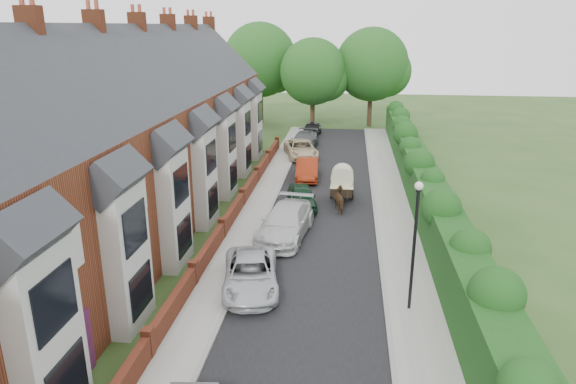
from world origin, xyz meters
name	(u,v)px	position (x,y,z in m)	size (l,w,h in m)	color
ground	(312,370)	(0.00, 0.00, 0.00)	(140.00, 140.00, 0.00)	#2D4C1E
road	(318,235)	(-0.50, 11.00, 0.01)	(6.00, 58.00, 0.02)	black
pavement_hedge_side	(399,238)	(3.60, 11.00, 0.06)	(2.20, 58.00, 0.12)	gray
pavement_house_side	(246,231)	(-4.35, 11.00, 0.06)	(1.70, 58.00, 0.12)	gray
kerb_hedge_side	(378,237)	(2.55, 11.00, 0.07)	(0.18, 58.00, 0.13)	gray
kerb_house_side	(261,231)	(-3.55, 11.00, 0.07)	(0.18, 58.00, 0.13)	gray
hedge	(437,211)	(5.40, 11.00, 1.60)	(2.10, 58.00, 2.85)	#173C13
terrace_row	(111,150)	(-10.87, 9.98, 4.47)	(9.05, 40.50, 11.50)	brown
garden_wall_row	(222,230)	(-5.35, 10.00, 0.46)	(0.35, 40.35, 1.10)	brown
lamppost	(415,231)	(3.40, 4.00, 3.30)	(0.32, 0.32, 5.16)	black
tree_far_left	(316,73)	(-2.65, 40.08, 5.71)	(7.14, 6.80, 9.29)	#332316
tree_far_right	(375,66)	(3.39, 42.08, 6.31)	(7.98, 7.60, 10.31)	#332316
tree_far_back	(264,62)	(-8.59, 43.08, 6.62)	(8.40, 8.00, 10.82)	#332316
car_silver_b	(251,274)	(-2.93, 5.00, 0.66)	(2.20, 4.76, 1.32)	silver
car_white	(285,222)	(-2.19, 10.60, 0.80)	(2.24, 5.51, 1.60)	silver
car_green	(301,197)	(-1.79, 15.21, 0.65)	(1.54, 3.82, 1.30)	black
car_red	(307,169)	(-1.96, 21.29, 0.72)	(1.53, 4.37, 1.44)	maroon
car_beige	(301,149)	(-3.00, 27.40, 0.71)	(2.35, 5.09, 1.42)	beige
car_grey	(304,141)	(-3.00, 30.34, 0.74)	(2.08, 5.12, 1.48)	#4C4E53
car_black	(311,129)	(-2.80, 36.08, 0.68)	(1.60, 3.97, 1.35)	black
horse	(341,200)	(0.58, 14.74, 0.71)	(0.76, 1.68, 1.42)	#4A311B
horse_cart	(342,181)	(0.58, 16.55, 1.32)	(1.45, 3.20, 2.31)	black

